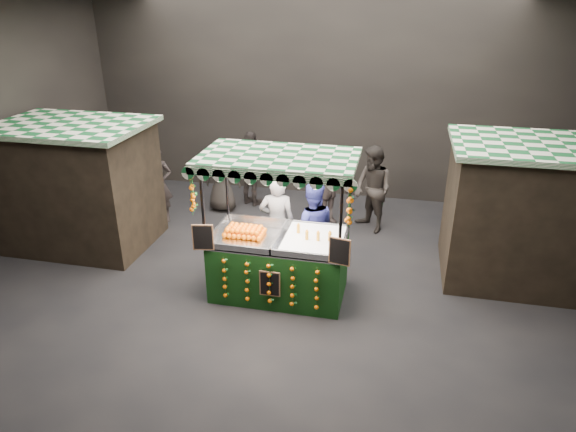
# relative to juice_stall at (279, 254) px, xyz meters

# --- Properties ---
(ground) EXTENTS (12.00, 12.00, 0.00)m
(ground) POSITION_rel_juice_stall_xyz_m (-0.13, 0.10, -0.80)
(ground) COLOR black
(ground) RESTS_ON ground
(market_hall) EXTENTS (12.10, 10.10, 5.05)m
(market_hall) POSITION_rel_juice_stall_xyz_m (-0.13, 0.10, 2.58)
(market_hall) COLOR black
(market_hall) RESTS_ON ground
(neighbour_stall_left) EXTENTS (3.00, 2.20, 2.60)m
(neighbour_stall_left) POSITION_rel_juice_stall_xyz_m (-4.53, 1.10, 0.51)
(neighbour_stall_left) COLOR black
(neighbour_stall_left) RESTS_ON ground
(neighbour_stall_right) EXTENTS (3.00, 2.20, 2.60)m
(neighbour_stall_right) POSITION_rel_juice_stall_xyz_m (4.27, 1.60, 0.51)
(neighbour_stall_right) COLOR black
(neighbour_stall_right) RESTS_ON ground
(juice_stall) EXTENTS (2.66, 1.57, 2.58)m
(juice_stall) POSITION_rel_juice_stall_xyz_m (0.00, 0.00, 0.00)
(juice_stall) COLOR black
(juice_stall) RESTS_ON ground
(vendor_grey) EXTENTS (0.74, 0.54, 1.87)m
(vendor_grey) POSITION_rel_juice_stall_xyz_m (-0.28, 0.98, 0.14)
(vendor_grey) COLOR gray
(vendor_grey) RESTS_ON ground
(vendor_blue) EXTENTS (1.00, 0.84, 1.81)m
(vendor_blue) POSITION_rel_juice_stall_xyz_m (0.40, 0.96, 0.11)
(vendor_blue) COLOR navy
(vendor_blue) RESTS_ON ground
(shopper_0) EXTENTS (0.77, 0.64, 1.81)m
(shopper_0) POSITION_rel_juice_stall_xyz_m (-3.47, 2.47, 0.11)
(shopper_0) COLOR #292221
(shopper_0) RESTS_ON ground
(shopper_1) EXTENTS (1.18, 1.19, 1.94)m
(shopper_1) POSITION_rel_juice_stall_xyz_m (1.39, 3.06, 0.17)
(shopper_1) COLOR #2E2825
(shopper_1) RESTS_ON ground
(shopper_2) EXTENTS (1.20, 0.86, 1.88)m
(shopper_2) POSITION_rel_juice_stall_xyz_m (-1.65, 3.91, 0.14)
(shopper_2) COLOR #2A2422
(shopper_2) RESTS_ON ground
(shopper_3) EXTENTS (1.28, 1.31, 1.81)m
(shopper_3) POSITION_rel_juice_stall_xyz_m (0.42, 3.21, 0.10)
(shopper_3) COLOR #2C2524
(shopper_3) RESTS_ON ground
(shopper_4) EXTENTS (0.90, 0.62, 1.79)m
(shopper_4) POSITION_rel_juice_stall_xyz_m (-2.25, 3.43, 0.09)
(shopper_4) COLOR black
(shopper_4) RESTS_ON ground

